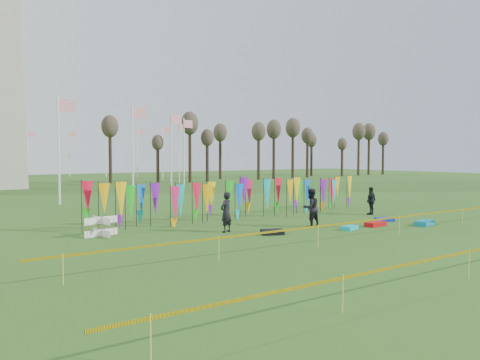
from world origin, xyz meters
TOP-DOWN VIEW (x-y plane):
  - ground at (0.00, 0.00)m, footprint 160.00×160.00m
  - banner_row at (0.28, 7.12)m, footprint 18.64×0.64m
  - caution_tape_near at (-0.22, -1.40)m, footprint 26.00×0.02m
  - tree_line at (32.00, 44.00)m, footprint 53.92×1.92m
  - box_kite at (-8.53, 5.78)m, footprint 0.81×0.81m
  - person_left at (-3.28, 3.66)m, footprint 0.83×0.73m
  - person_mid at (1.13, 2.63)m, footprint 0.97×0.62m
  - person_right at (7.57, 4.20)m, footprint 1.11×0.79m
  - kite_bag_turquoise at (2.08, 0.88)m, footprint 1.07×0.74m
  - kite_bag_blue at (5.86, 1.83)m, footprint 1.11×0.82m
  - kite_bag_red at (4.05, 0.94)m, footprint 1.25×0.67m
  - kite_bag_black at (-1.88, 1.92)m, footprint 1.15×0.92m
  - kite_bag_teal at (6.41, -0.29)m, footprint 1.41×0.91m

SIDE VIEW (x-z plane):
  - ground at x=0.00m, z-range 0.00..0.00m
  - kite_bag_turquoise at x=2.08m, z-range 0.00..0.19m
  - kite_bag_blue at x=5.86m, z-range 0.00..0.21m
  - kite_bag_red at x=4.05m, z-range 0.00..0.22m
  - kite_bag_black at x=-1.88m, z-range 0.00..0.23m
  - kite_bag_teal at x=6.41m, z-range 0.00..0.25m
  - box_kite at x=-8.53m, z-range 0.00..0.90m
  - caution_tape_near at x=-0.22m, z-range 0.33..1.23m
  - person_right at x=7.57m, z-range 0.00..1.70m
  - person_left at x=-3.28m, z-range 0.00..1.91m
  - person_mid at x=1.13m, z-range 0.00..1.94m
  - banner_row at x=0.28m, z-range 0.24..2.49m
  - tree_line at x=32.00m, z-range 2.25..10.09m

